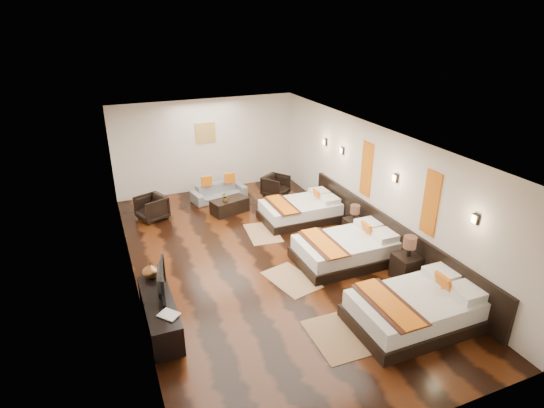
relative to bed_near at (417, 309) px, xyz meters
name	(u,v)px	position (x,y,z in m)	size (l,w,h in m)	color
floor	(264,260)	(-1.70, 3.03, -0.30)	(5.50, 9.50, 0.01)	black
ceiling	(263,138)	(-1.70, 3.03, 2.50)	(5.50, 9.50, 0.01)	white
back_wall	(206,146)	(-1.70, 7.78, 1.10)	(5.50, 0.01, 2.80)	silver
left_wall	(128,225)	(-4.45, 3.03, 1.10)	(0.01, 9.50, 2.80)	silver
right_wall	(373,185)	(1.05, 3.03, 1.10)	(0.01, 9.50, 2.80)	silver
headboard_panel	(389,236)	(1.01, 2.23, 0.15)	(0.08, 6.60, 0.90)	black
bed_near	(417,309)	(0.00, 0.00, 0.00)	(2.30, 1.44, 0.88)	black
bed_mid	(347,249)	(0.00, 2.34, -0.01)	(2.20, 1.38, 0.84)	black
bed_far	(301,210)	(0.00, 4.65, -0.03)	(2.05, 1.29, 0.78)	black
nightstand_a	(407,264)	(0.75, 1.23, 0.04)	(0.49, 0.49, 0.98)	black
nightstand_b	(354,226)	(0.75, 3.25, 0.00)	(0.43, 0.43, 0.85)	black
jute_mat_near	(334,338)	(-1.53, 0.20, -0.29)	(0.75, 1.20, 0.01)	#936F4B
jute_mat_mid	(291,280)	(-1.47, 2.09, -0.29)	(0.75, 1.20, 0.01)	#936F4B
jute_mat_far	(263,233)	(-1.24, 4.29, -0.29)	(0.75, 1.20, 0.01)	#936F4B
tv_console	(160,313)	(-4.20, 1.63, -0.02)	(0.50, 1.80, 0.55)	black
tv	(158,281)	(-4.15, 1.82, 0.51)	(0.92, 0.12, 0.53)	black
book	(164,319)	(-4.20, 1.06, 0.27)	(0.24, 0.33, 0.03)	black
figurine	(150,270)	(-4.20, 2.41, 0.41)	(0.30, 0.30, 0.31)	brown
sofa	(219,192)	(-1.63, 6.85, -0.07)	(1.60, 0.63, 0.47)	slate
armchair_left	(152,208)	(-3.66, 6.19, 0.02)	(0.69, 0.71, 0.65)	black
armchair_right	(276,186)	(0.03, 6.47, 0.01)	(0.67, 0.69, 0.62)	black
coffee_table	(230,206)	(-1.63, 5.80, -0.10)	(1.00, 0.50, 0.40)	black
table_plant	(225,196)	(-1.76, 5.74, 0.23)	(0.23, 0.20, 0.25)	#275A1E
orange_panel_a	(431,203)	(1.03, 1.13, 1.40)	(0.04, 0.40, 1.30)	#D86014
orange_panel_b	(367,169)	(1.03, 3.33, 1.40)	(0.04, 0.40, 1.30)	#D86014
sconce_near	(475,219)	(1.01, 0.03, 1.55)	(0.07, 0.12, 0.18)	black
sconce_mid	(395,178)	(1.01, 2.23, 1.55)	(0.07, 0.12, 0.18)	black
sconce_far	(342,151)	(1.01, 4.43, 1.55)	(0.07, 0.12, 0.18)	black
sconce_lounge	(325,142)	(1.01, 5.33, 1.55)	(0.07, 0.12, 0.18)	black
gold_artwork	(205,133)	(-1.70, 7.76, 1.50)	(0.60, 0.04, 0.60)	#AD873F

